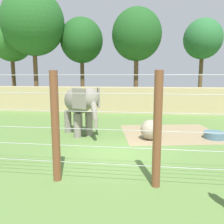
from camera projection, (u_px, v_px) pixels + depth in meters
The scene contains 12 objects.
ground_plane at pixel (115, 153), 9.73m from camera, with size 120.00×120.00×0.00m, color #5B7F3D.
dirt_patch at pixel (171, 133), 13.16m from camera, with size 5.43×4.64×0.01m, color #937F5B.
embankment_wall at pixel (130, 100), 20.72m from camera, with size 36.00×1.80×2.26m, color tan.
elephant at pixel (80, 103), 12.52m from camera, with size 2.91×3.15×2.70m.
enrichment_ball at pixel (150, 130), 11.80m from camera, with size 1.04×1.04×1.04m, color gray.
cable_fence at pixel (105, 128), 6.78m from camera, with size 11.64×0.25×3.44m.
water_tub at pixel (215, 135), 12.04m from camera, with size 1.10×1.10×0.35m.
tree_far_left at pixel (137, 35), 22.32m from camera, with size 4.87×4.87×9.85m.
tree_left_of_centre at pixel (33, 23), 23.09m from camera, with size 6.29×6.29×11.92m.
tree_behind_wall at pixel (82, 41), 24.87m from camera, with size 4.64×4.64×9.55m.
tree_right_of_centre at pixel (11, 40), 25.66m from camera, with size 4.73×4.73×9.87m.
tree_far_right at pixel (203, 39), 25.33m from camera, with size 4.22×4.22×9.58m.
Camera 1 is at (1.10, -9.27, 3.28)m, focal length 36.50 mm.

